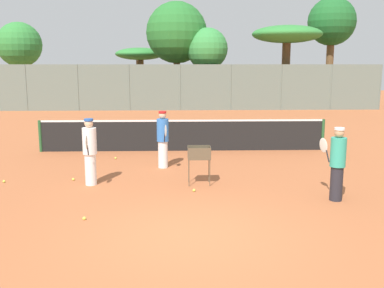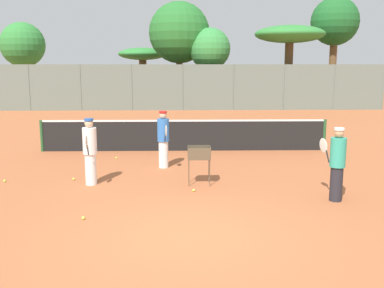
% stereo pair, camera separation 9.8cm
% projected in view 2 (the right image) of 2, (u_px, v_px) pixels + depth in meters
% --- Properties ---
extents(ground_plane, '(80.00, 80.00, 0.00)m').
position_uv_depth(ground_plane, '(187.00, 237.00, 7.83)').
color(ground_plane, '#B26038').
extents(tennis_net, '(9.75, 0.10, 1.07)m').
position_uv_depth(tennis_net, '(184.00, 135.00, 15.30)').
color(tennis_net, '#26592D').
rests_on(tennis_net, ground_plane).
extents(back_fence, '(25.45, 0.08, 2.85)m').
position_uv_depth(back_fence, '(183.00, 88.00, 27.99)').
color(back_fence, slate).
rests_on(back_fence, ground_plane).
extents(tree_0, '(3.22, 3.22, 5.85)m').
position_uv_depth(tree_0, '(23.00, 46.00, 32.67)').
color(tree_0, brown).
rests_on(tree_0, ground_plane).
extents(tree_1, '(4.04, 4.04, 6.93)m').
position_uv_depth(tree_1, '(179.00, 33.00, 29.74)').
color(tree_1, brown).
rests_on(tree_1, ground_plane).
extents(tree_2, '(2.69, 2.69, 5.19)m').
position_uv_depth(tree_2, '(210.00, 50.00, 29.11)').
color(tree_2, brown).
rests_on(tree_2, ground_plane).
extents(tree_3, '(4.52, 4.52, 5.33)m').
position_uv_depth(tree_3, '(290.00, 36.00, 29.05)').
color(tree_3, brown).
rests_on(tree_3, ground_plane).
extents(tree_4, '(3.54, 3.54, 4.02)m').
position_uv_depth(tree_4, '(143.00, 56.00, 32.67)').
color(tree_4, brown).
rests_on(tree_4, ground_plane).
extents(tree_5, '(3.35, 3.35, 7.47)m').
position_uv_depth(tree_5, '(335.00, 23.00, 31.43)').
color(tree_5, brown).
rests_on(tree_5, ground_plane).
extents(player_white_outfit, '(0.41, 0.85, 1.62)m').
position_uv_depth(player_white_outfit, '(337.00, 163.00, 9.73)').
color(player_white_outfit, '#26262D').
rests_on(player_white_outfit, ground_plane).
extents(player_red_cap, '(0.34, 0.88, 1.63)m').
position_uv_depth(player_red_cap, '(163.00, 139.00, 12.80)').
color(player_red_cap, white).
rests_on(player_red_cap, ground_plane).
extents(player_yellow_shirt, '(0.34, 0.89, 1.65)m').
position_uv_depth(player_yellow_shirt, '(90.00, 151.00, 11.01)').
color(player_yellow_shirt, white).
rests_on(player_yellow_shirt, ground_plane).
extents(ball_cart, '(0.56, 0.41, 0.96)m').
position_uv_depth(ball_cart, '(199.00, 156.00, 11.07)').
color(ball_cart, brown).
rests_on(ball_cart, ground_plane).
extents(tennis_ball_1, '(0.07, 0.07, 0.07)m').
position_uv_depth(tennis_ball_1, '(83.00, 218.00, 8.67)').
color(tennis_ball_1, '#D1E54C').
rests_on(tennis_ball_1, ground_plane).
extents(tennis_ball_2, '(0.07, 0.07, 0.07)m').
position_uv_depth(tennis_ball_2, '(194.00, 190.00, 10.55)').
color(tennis_ball_2, '#D1E54C').
rests_on(tennis_ball_2, ground_plane).
extents(tennis_ball_3, '(0.07, 0.07, 0.07)m').
position_uv_depth(tennis_ball_3, '(116.00, 158.00, 14.09)').
color(tennis_ball_3, '#D1E54C').
rests_on(tennis_ball_3, ground_plane).
extents(tennis_ball_4, '(0.07, 0.07, 0.07)m').
position_uv_depth(tennis_ball_4, '(74.00, 179.00, 11.56)').
color(tennis_ball_4, '#D1E54C').
rests_on(tennis_ball_4, ground_plane).
extents(tennis_ball_5, '(0.07, 0.07, 0.07)m').
position_uv_depth(tennis_ball_5, '(5.00, 181.00, 11.37)').
color(tennis_ball_5, '#D1E54C').
rests_on(tennis_ball_5, ground_plane).
extents(parked_car, '(4.20, 1.70, 1.60)m').
position_uv_depth(parked_car, '(132.00, 97.00, 30.39)').
color(parked_car, '#232328').
rests_on(parked_car, ground_plane).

